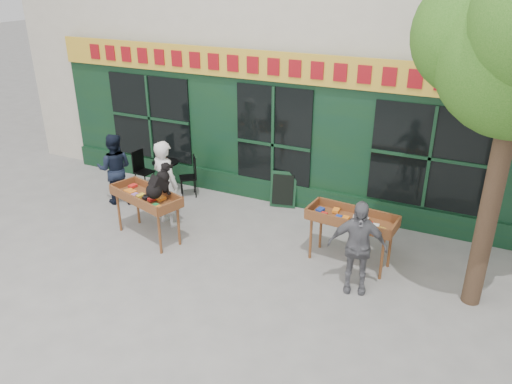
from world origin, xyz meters
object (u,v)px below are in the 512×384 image
(book_cart_right, at_px, (352,221))
(man_left, at_px, (115,169))
(book_cart_center, at_px, (146,199))
(man_right, at_px, (357,247))
(bistro_table, at_px, (166,171))
(dog, at_px, (158,180))
(woman, at_px, (166,184))

(book_cart_right, xyz_separation_m, man_left, (-5.36, 0.25, -0.03))
(book_cart_center, bearing_deg, book_cart_right, 28.85)
(book_cart_right, distance_m, man_right, 0.81)
(man_right, height_order, bistro_table, man_right)
(dog, height_order, woman, woman)
(dog, bearing_deg, book_cart_right, 30.83)
(book_cart_center, bearing_deg, man_left, 164.48)
(man_left, bearing_deg, bistro_table, -156.51)
(book_cart_center, distance_m, man_left, 1.92)
(book_cart_right, xyz_separation_m, bistro_table, (-4.66, 1.15, -0.28))
(man_right, relative_size, man_left, 1.00)
(dog, xyz_separation_m, man_right, (3.70, 0.08, -0.50))
(woman, bearing_deg, man_right, -171.60)
(book_cart_center, xyz_separation_m, woman, (-0.00, 0.65, 0.07))
(book_cart_right, relative_size, man_right, 0.98)
(book_cart_right, bearing_deg, woman, -172.75)
(dog, relative_size, woman, 0.34)
(woman, bearing_deg, book_cart_center, 107.04)
(book_cart_right, distance_m, man_left, 5.37)
(book_cart_center, distance_m, book_cart_right, 3.83)
(book_cart_right, bearing_deg, dog, -161.02)
(dog, bearing_deg, bistro_table, 139.59)
(woman, relative_size, book_cart_right, 1.15)
(book_cart_center, distance_m, woman, 0.65)
(bistro_table, relative_size, man_left, 0.48)
(book_cart_center, height_order, book_cart_right, same)
(woman, height_order, bistro_table, woman)
(dog, bearing_deg, man_right, 18.35)
(book_cart_center, height_order, man_right, man_right)
(woman, xyz_separation_m, man_left, (-1.61, 0.38, -0.10))
(book_cart_center, relative_size, man_right, 1.02)
(man_right, bearing_deg, book_cart_right, 97.00)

